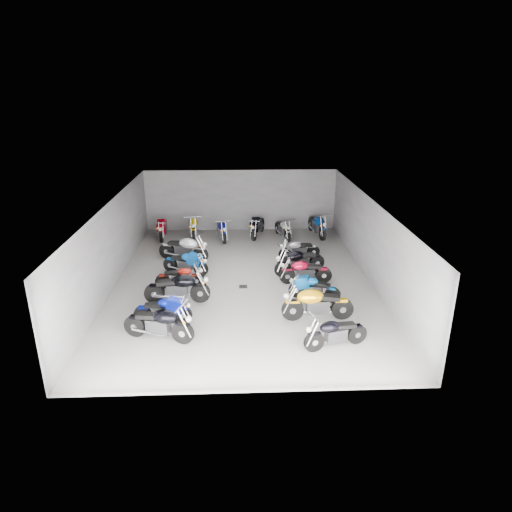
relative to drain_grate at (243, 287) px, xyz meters
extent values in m
plane|color=gray|center=(0.00, 0.50, -0.01)|extent=(14.00, 14.00, 0.00)
cube|color=slate|center=(0.00, 7.50, 1.59)|extent=(10.00, 0.10, 3.20)
cube|color=slate|center=(-5.00, 0.50, 1.59)|extent=(0.10, 14.00, 3.20)
cube|color=slate|center=(5.00, 0.50, 1.59)|extent=(0.10, 14.00, 3.20)
cube|color=black|center=(0.00, 0.50, 3.21)|extent=(10.00, 14.00, 0.04)
cube|color=black|center=(0.00, 0.00, 0.00)|extent=(0.32, 0.32, 0.01)
cylinder|color=black|center=(-1.87, -4.04, 0.35)|extent=(0.71, 0.35, 0.70)
cylinder|color=black|center=(-3.39, -3.55, 0.35)|extent=(0.72, 0.37, 0.70)
cube|color=#2D2D30|center=(-2.63, -3.79, 0.46)|extent=(0.78, 0.53, 0.44)
ellipsoid|color=black|center=(-2.40, -3.87, 0.81)|extent=(0.85, 0.65, 0.40)
cube|color=black|center=(-2.96, -3.69, 0.76)|extent=(0.73, 0.50, 0.20)
cylinder|color=black|center=(-1.99, -2.79, 0.29)|extent=(0.60, 0.16, 0.59)
cylinder|color=black|center=(-3.32, -2.70, 0.29)|extent=(0.60, 0.18, 0.59)
cube|color=#2D2D30|center=(-2.66, -2.74, 0.38)|extent=(0.62, 0.32, 0.37)
ellipsoid|color=#0819A0|center=(-2.46, -2.76, 0.68)|extent=(0.65, 0.41, 0.33)
cube|color=black|center=(-2.95, -2.72, 0.64)|extent=(0.58, 0.30, 0.17)
cylinder|color=black|center=(-1.55, -1.26, 0.35)|extent=(0.72, 0.15, 0.72)
cylinder|color=black|center=(-3.18, -1.24, 0.35)|extent=(0.72, 0.18, 0.72)
cube|color=#2D2D30|center=(-2.37, -1.25, 0.47)|extent=(0.73, 0.35, 0.45)
ellipsoid|color=black|center=(-2.12, -1.26, 0.83)|extent=(0.77, 0.46, 0.40)
cube|color=black|center=(-2.73, -1.25, 0.78)|extent=(0.69, 0.32, 0.20)
cylinder|color=black|center=(-1.79, 0.01, 0.28)|extent=(0.57, 0.12, 0.57)
cylinder|color=black|center=(-3.08, 0.00, 0.28)|extent=(0.57, 0.14, 0.57)
cube|color=#2D2D30|center=(-2.43, 0.01, 0.37)|extent=(0.58, 0.27, 0.36)
ellipsoid|color=maroon|center=(-2.24, 0.01, 0.65)|extent=(0.61, 0.36, 0.32)
cube|color=black|center=(-2.72, 0.00, 0.62)|extent=(0.55, 0.26, 0.16)
cylinder|color=black|center=(-1.70, 1.16, 0.30)|extent=(0.62, 0.33, 0.61)
cylinder|color=black|center=(-3.00, 1.65, 0.30)|extent=(0.62, 0.35, 0.61)
cube|color=#2D2D30|center=(-2.35, 1.40, 0.40)|extent=(0.68, 0.49, 0.38)
ellipsoid|color=#0D50A8|center=(-2.15, 1.33, 0.70)|extent=(0.74, 0.59, 0.34)
cube|color=black|center=(-2.64, 1.51, 0.66)|extent=(0.64, 0.46, 0.17)
cylinder|color=black|center=(-1.83, 2.65, 0.35)|extent=(0.72, 0.38, 0.72)
cylinder|color=black|center=(-3.36, 3.20, 0.35)|extent=(0.73, 0.40, 0.72)
cube|color=#2D2D30|center=(-2.60, 2.93, 0.46)|extent=(0.80, 0.56, 0.45)
ellipsoid|color=silver|center=(-2.36, 2.84, 0.82)|extent=(0.87, 0.68, 0.40)
cube|color=black|center=(-2.93, 3.05, 0.78)|extent=(0.75, 0.53, 0.20)
cylinder|color=black|center=(2.00, -4.64, 0.30)|extent=(0.63, 0.29, 0.62)
cylinder|color=black|center=(3.35, -4.25, 0.30)|extent=(0.64, 0.31, 0.62)
cube|color=#2D2D30|center=(2.68, -4.45, 0.40)|extent=(0.69, 0.45, 0.39)
ellipsoid|color=black|center=(2.47, -4.51, 0.71)|extent=(0.74, 0.56, 0.35)
cube|color=black|center=(2.97, -4.36, 0.67)|extent=(0.64, 0.43, 0.18)
cylinder|color=black|center=(1.59, -2.73, 0.36)|extent=(0.73, 0.16, 0.73)
cylinder|color=black|center=(3.25, -2.71, 0.36)|extent=(0.73, 0.18, 0.73)
cube|color=#2D2D30|center=(2.42, -2.72, 0.47)|extent=(0.75, 0.35, 0.46)
ellipsoid|color=orange|center=(2.17, -2.72, 0.84)|extent=(0.78, 0.47, 0.41)
cube|color=black|center=(2.79, -2.72, 0.79)|extent=(0.70, 0.33, 0.21)
cylinder|color=black|center=(1.93, -1.01, 0.29)|extent=(0.59, 0.32, 0.58)
cylinder|color=black|center=(3.17, -1.48, 0.29)|extent=(0.59, 0.34, 0.58)
cube|color=#2D2D30|center=(2.55, -1.25, 0.38)|extent=(0.65, 0.47, 0.36)
ellipsoid|color=#095196|center=(2.36, -1.18, 0.67)|extent=(0.71, 0.56, 0.33)
cube|color=black|center=(2.82, -1.35, 0.63)|extent=(0.61, 0.44, 0.17)
cylinder|color=black|center=(1.73, 0.24, 0.31)|extent=(0.64, 0.14, 0.63)
cylinder|color=black|center=(3.17, 0.27, 0.31)|extent=(0.64, 0.16, 0.63)
cube|color=#2D2D30|center=(2.45, 0.25, 0.41)|extent=(0.65, 0.31, 0.40)
ellipsoid|color=#A00926|center=(2.23, 0.25, 0.73)|extent=(0.68, 0.41, 0.36)
cube|color=black|center=(2.77, 0.26, 0.69)|extent=(0.61, 0.29, 0.18)
cylinder|color=black|center=(1.61, 0.90, 0.34)|extent=(0.70, 0.40, 0.70)
cylinder|color=black|center=(3.08, 1.50, 0.34)|extent=(0.71, 0.42, 0.70)
cube|color=#2D2D30|center=(2.35, 1.20, 0.45)|extent=(0.78, 0.57, 0.44)
ellipsoid|color=black|center=(2.12, 1.11, 0.80)|extent=(0.85, 0.69, 0.39)
cube|color=black|center=(2.67, 1.34, 0.76)|extent=(0.73, 0.54, 0.20)
cylinder|color=black|center=(1.90, 2.74, 0.29)|extent=(0.60, 0.25, 0.59)
cylinder|color=black|center=(3.20, 3.04, 0.29)|extent=(0.60, 0.27, 0.59)
cube|color=#2D2D30|center=(2.55, 2.89, 0.38)|extent=(0.64, 0.40, 0.37)
ellipsoid|color=#A3A2A7|center=(2.35, 2.84, 0.67)|extent=(0.69, 0.50, 0.33)
cube|color=black|center=(2.83, 2.96, 0.64)|extent=(0.60, 0.38, 0.17)
cylinder|color=black|center=(-3.96, 5.46, 0.34)|extent=(0.17, 0.69, 0.68)
cylinder|color=black|center=(-4.02, 7.01, 0.34)|extent=(0.19, 0.69, 0.68)
cube|color=#2D2D30|center=(-3.99, 6.24, 0.44)|extent=(0.35, 0.71, 0.43)
ellipsoid|color=maroon|center=(-3.98, 6.00, 0.78)|extent=(0.46, 0.74, 0.38)
cube|color=black|center=(-4.00, 6.58, 0.74)|extent=(0.32, 0.66, 0.19)
cylinder|color=black|center=(-2.38, 5.59, 0.35)|extent=(0.20, 0.72, 0.71)
cylinder|color=black|center=(-2.52, 7.18, 0.35)|extent=(0.23, 0.72, 0.71)
cube|color=#2D2D30|center=(-2.45, 6.38, 0.46)|extent=(0.39, 0.74, 0.44)
ellipsoid|color=#DDBD09|center=(-2.43, 6.14, 0.81)|extent=(0.50, 0.79, 0.40)
cube|color=black|center=(-2.48, 6.74, 0.77)|extent=(0.37, 0.70, 0.20)
cylinder|color=black|center=(-0.86, 5.10, 0.32)|extent=(0.25, 0.67, 0.66)
cylinder|color=black|center=(-1.12, 6.57, 0.32)|extent=(0.27, 0.67, 0.66)
cube|color=#2D2D30|center=(-0.99, 5.83, 0.42)|extent=(0.42, 0.71, 0.41)
ellipsoid|color=navy|center=(-0.95, 5.61, 0.75)|extent=(0.53, 0.76, 0.37)
cube|color=black|center=(-1.05, 6.16, 0.71)|extent=(0.39, 0.66, 0.19)
cylinder|color=black|center=(0.62, 5.52, 0.34)|extent=(0.33, 0.71, 0.70)
cylinder|color=black|center=(1.07, 7.04, 0.34)|extent=(0.35, 0.72, 0.70)
cube|color=#2D2D30|center=(0.84, 6.28, 0.45)|extent=(0.52, 0.77, 0.44)
ellipsoid|color=black|center=(0.77, 6.05, 0.80)|extent=(0.63, 0.84, 0.39)
cube|color=black|center=(0.94, 6.62, 0.76)|extent=(0.48, 0.73, 0.20)
cylinder|color=black|center=(2.27, 5.27, 0.31)|extent=(0.28, 0.64, 0.63)
cylinder|color=black|center=(1.92, 6.65, 0.31)|extent=(0.30, 0.64, 0.63)
cube|color=#2D2D30|center=(2.10, 5.96, 0.41)|extent=(0.44, 0.69, 0.39)
ellipsoid|color=silver|center=(2.15, 5.75, 0.72)|extent=(0.54, 0.74, 0.35)
cube|color=black|center=(2.02, 6.26, 0.68)|extent=(0.41, 0.65, 0.18)
cylinder|color=black|center=(4.05, 5.45, 0.36)|extent=(0.27, 0.74, 0.72)
cylinder|color=black|center=(3.76, 7.06, 0.36)|extent=(0.29, 0.74, 0.72)
cube|color=#2D2D30|center=(3.90, 6.26, 0.47)|extent=(0.46, 0.78, 0.45)
ellipsoid|color=navy|center=(3.95, 6.01, 0.83)|extent=(0.58, 0.84, 0.41)
cube|color=black|center=(3.84, 6.61, 0.79)|extent=(0.43, 0.73, 0.21)
camera|label=1|loc=(-0.16, -16.10, 7.32)|focal=32.00mm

